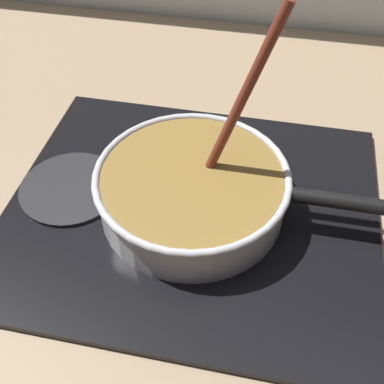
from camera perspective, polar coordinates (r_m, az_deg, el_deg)
name	(u,v)px	position (r m, az deg, el deg)	size (l,w,h in m)	color
ground	(199,313)	(0.66, 0.88, -14.24)	(2.40, 1.60, 0.04)	#9E8466
hob_plate	(192,210)	(0.74, 0.00, -2.15)	(0.56, 0.48, 0.01)	black
burner_ring	(192,206)	(0.73, 0.00, -1.63)	(0.18, 0.18, 0.01)	#592D0C
spare_burner	(71,188)	(0.78, -14.24, 0.51)	(0.16, 0.16, 0.01)	#262628
cooking_pan	(193,190)	(0.70, 0.16, 0.30)	(0.44, 0.29, 0.31)	silver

